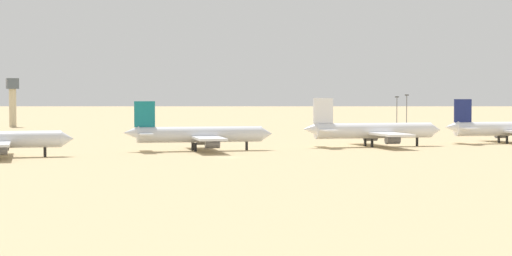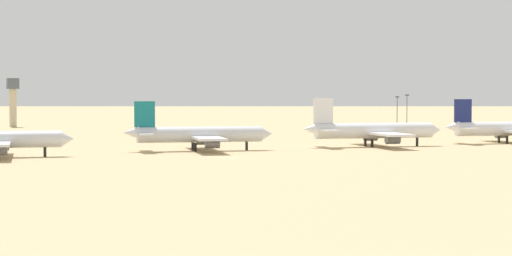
% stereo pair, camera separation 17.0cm
% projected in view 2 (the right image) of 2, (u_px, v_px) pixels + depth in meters
% --- Properties ---
extents(ground, '(4000.00, 4000.00, 0.00)m').
position_uv_depth(ground, '(230.00, 158.00, 214.57)').
color(ground, tan).
extents(ridge_east, '(366.52, 346.28, 114.07)m').
position_uv_depth(ridge_east, '(157.00, 62.00, 1213.10)').
color(ridge_east, gray).
rests_on(ridge_east, ground).
extents(ridge_far_east, '(361.27, 266.66, 101.02)m').
position_uv_depth(ridge_far_east, '(291.00, 71.00, 1467.20)').
color(ridge_far_east, gray).
rests_on(ridge_far_east, ground).
extents(parked_jet_teal_4, '(40.27, 34.38, 13.35)m').
position_uv_depth(parked_jet_teal_4, '(198.00, 135.00, 238.50)').
color(parked_jet_teal_4, silver).
rests_on(parked_jet_teal_4, ground).
extents(parked_jet_white_5, '(42.53, 36.13, 14.06)m').
position_uv_depth(parked_jet_white_5, '(373.00, 131.00, 256.93)').
color(parked_jet_white_5, white).
rests_on(parked_jet_white_5, ground).
extents(parked_jet_navy_6, '(41.13, 35.07, 13.62)m').
position_uv_depth(parked_jet_navy_6, '(507.00, 129.00, 274.27)').
color(parked_jet_navy_6, white).
rests_on(parked_jet_navy_6, ground).
extents(control_tower, '(5.20, 5.20, 22.11)m').
position_uv_depth(control_tower, '(13.00, 98.00, 404.77)').
color(control_tower, '#C6B793').
rests_on(control_tower, ground).
extents(light_pole_mid, '(1.80, 0.50, 13.84)m').
position_uv_depth(light_pole_mid, '(397.00, 109.00, 409.09)').
color(light_pole_mid, '#59595E').
rests_on(light_pole_mid, ground).
extents(light_pole_east, '(1.80, 0.50, 14.71)m').
position_uv_depth(light_pole_east, '(407.00, 108.00, 405.58)').
color(light_pole_east, '#59595E').
rests_on(light_pole_east, ground).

